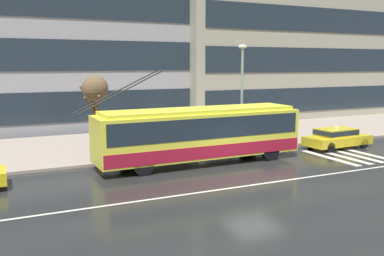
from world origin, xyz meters
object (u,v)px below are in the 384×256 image
(trolleybus, at_px, (200,133))
(pedestrian_approaching_curb, at_px, (197,122))
(bus_shelter, at_px, (168,120))
(street_tree_bare, at_px, (95,92))
(pedestrian_at_shelter, at_px, (142,125))
(street_lamp, at_px, (242,86))
(pedestrian_walking_past, at_px, (229,121))
(taxi_ahead_of_bus, at_px, (337,137))

(trolleybus, bearing_deg, pedestrian_approaching_curb, 67.20)
(bus_shelter, xyz_separation_m, street_tree_bare, (-3.97, 1.52, 1.69))
(pedestrian_at_shelter, height_order, street_tree_bare, street_tree_bare)
(pedestrian_at_shelter, distance_m, street_tree_bare, 3.36)
(street_tree_bare, bearing_deg, pedestrian_at_shelter, -26.77)
(pedestrian_at_shelter, height_order, street_lamp, street_lamp)
(trolleybus, height_order, street_lamp, street_lamp)
(bus_shelter, distance_m, pedestrian_walking_past, 3.86)
(pedestrian_at_shelter, bearing_deg, street_tree_bare, 153.23)
(pedestrian_walking_past, height_order, street_tree_bare, street_tree_bare)
(taxi_ahead_of_bus, bearing_deg, street_tree_bare, 160.12)
(taxi_ahead_of_bus, height_order, bus_shelter, bus_shelter)
(taxi_ahead_of_bus, bearing_deg, pedestrian_at_shelter, 161.67)
(taxi_ahead_of_bus, distance_m, street_tree_bare, 15.13)
(trolleybus, distance_m, pedestrian_at_shelter, 4.28)
(street_tree_bare, bearing_deg, bus_shelter, -20.98)
(taxi_ahead_of_bus, height_order, pedestrian_at_shelter, pedestrian_at_shelter)
(taxi_ahead_of_bus, distance_m, bus_shelter, 10.66)
(bus_shelter, height_order, pedestrian_at_shelter, bus_shelter)
(pedestrian_walking_past, bearing_deg, street_lamp, -11.98)
(trolleybus, bearing_deg, street_tree_bare, 131.04)
(bus_shelter, distance_m, pedestrian_approaching_curb, 1.76)
(pedestrian_walking_past, relative_size, street_tree_bare, 0.45)
(pedestrian_approaching_curb, height_order, street_tree_bare, street_tree_bare)
(trolleybus, bearing_deg, taxi_ahead_of_bus, -0.03)
(pedestrian_walking_past, height_order, street_lamp, street_lamp)
(street_lamp, xyz_separation_m, street_tree_bare, (-8.57, 2.41, -0.26))
(bus_shelter, height_order, pedestrian_approaching_curb, bus_shelter)
(taxi_ahead_of_bus, distance_m, pedestrian_at_shelter, 12.17)
(taxi_ahead_of_bus, bearing_deg, pedestrian_approaching_curb, 160.21)
(pedestrian_walking_past, xyz_separation_m, street_lamp, (0.81, -0.17, 2.11))
(pedestrian_at_shelter, distance_m, pedestrian_approaching_curb, 3.31)
(pedestrian_at_shelter, height_order, pedestrian_approaching_curb, pedestrian_approaching_curb)
(street_tree_bare, bearing_deg, street_lamp, -15.70)
(taxi_ahead_of_bus, bearing_deg, bus_shelter, 160.56)
(street_tree_bare, bearing_deg, pedestrian_walking_past, -16.08)
(bus_shelter, relative_size, street_lamp, 0.62)
(trolleybus, height_order, pedestrian_approaching_curb, trolleybus)
(street_lamp, bearing_deg, pedestrian_approaching_curb, 173.14)
(pedestrian_at_shelter, xyz_separation_m, pedestrian_approaching_curb, (3.20, -0.82, 0.13))
(street_lamp, bearing_deg, street_tree_bare, 164.30)
(pedestrian_walking_past, bearing_deg, pedestrian_approaching_curb, 175.14)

